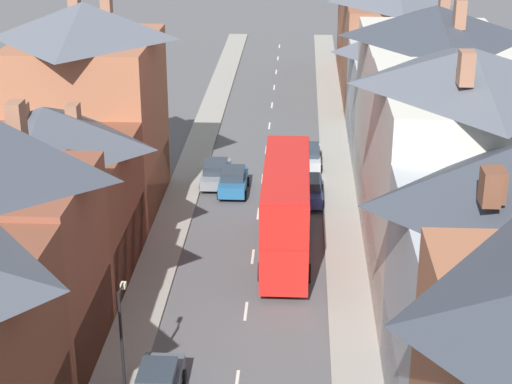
# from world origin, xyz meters

# --- Properties ---
(pavement_left) EXTENTS (2.20, 104.00, 0.14)m
(pavement_left) POSITION_xyz_m (-5.10, 38.00, 0.07)
(pavement_left) COLOR gray
(pavement_left) RESTS_ON ground
(pavement_right) EXTENTS (2.20, 104.00, 0.14)m
(pavement_right) POSITION_xyz_m (5.10, 38.00, 0.07)
(pavement_right) COLOR gray
(pavement_right) RESTS_ON ground
(centre_line_dashes) EXTENTS (0.14, 97.80, 0.01)m
(centre_line_dashes) POSITION_xyz_m (0.00, 36.00, 0.01)
(centre_line_dashes) COLOR silver
(centre_line_dashes) RESTS_ON ground
(terrace_row_right) EXTENTS (8.00, 88.71, 13.32)m
(terrace_row_right) POSITION_xyz_m (10.18, 30.84, 5.88)
(terrace_row_right) COLOR #ADB2B7
(terrace_row_right) RESTS_ON ground
(double_decker_bus_lead) EXTENTS (2.74, 10.80, 5.30)m
(double_decker_bus_lead) POSITION_xyz_m (1.79, 30.21, 2.82)
(double_decker_bus_lead) COLOR red
(double_decker_bus_lead) RESTS_ON ground
(car_near_blue) EXTENTS (1.90, 4.35, 1.66)m
(car_near_blue) POSITION_xyz_m (3.10, 38.14, 0.84)
(car_near_blue) COLOR navy
(car_near_blue) RESTS_ON ground
(car_near_silver) EXTENTS (1.90, 4.25, 1.65)m
(car_near_silver) POSITION_xyz_m (3.10, 44.43, 0.83)
(car_near_silver) COLOR #B7BABF
(car_near_silver) RESTS_ON ground
(car_parked_right_a) EXTENTS (1.90, 4.54, 1.58)m
(car_parked_right_a) POSITION_xyz_m (-3.10, 40.93, 0.80)
(car_parked_right_a) COLOR gray
(car_parked_right_a) RESTS_ON ground
(car_mid_black) EXTENTS (1.90, 4.01, 1.69)m
(car_mid_black) POSITION_xyz_m (-1.80, 39.36, 0.85)
(car_mid_black) COLOR #236093
(car_mid_black) RESTS_ON ground
(car_parked_left_b) EXTENTS (1.90, 3.84, 1.59)m
(car_parked_left_b) POSITION_xyz_m (-3.10, 16.60, 0.80)
(car_parked_left_b) COLOR #4C515B
(car_parked_left_b) RESTS_ON ground
(street_lamp) EXTENTS (0.20, 1.12, 5.50)m
(street_lamp) POSITION_xyz_m (-4.25, 15.75, 3.24)
(street_lamp) COLOR black
(street_lamp) RESTS_ON ground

